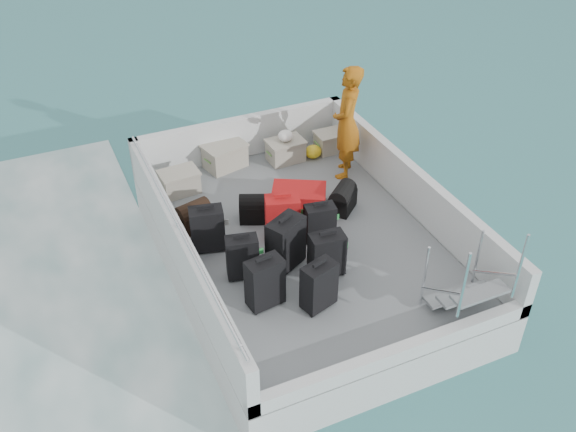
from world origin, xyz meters
name	(u,v)px	position (x,y,z in m)	size (l,w,h in m)	color
ground	(303,271)	(0.00, 0.00, 0.00)	(160.00, 160.00, 0.00)	#1C5E65
ferry_hull	(303,255)	(0.00, 0.00, 0.30)	(3.60, 5.00, 0.60)	silver
deck	(304,237)	(0.00, 0.00, 0.61)	(3.30, 4.70, 0.02)	slate
deck_fittings	(338,222)	(0.35, -0.32, 0.99)	(3.60, 5.00, 0.90)	silver
suitcase_0	(265,283)	(-1.00, -1.02, 0.96)	(0.44, 0.25, 0.68)	black
suitcase_1	(242,258)	(-1.06, -0.42, 0.92)	(0.40, 0.23, 0.61)	black
suitcase_2	(207,229)	(-1.28, 0.30, 0.94)	(0.45, 0.27, 0.64)	black
suitcase_3	(319,286)	(-0.42, -1.31, 0.94)	(0.42, 0.24, 0.64)	black
suitcase_4	(286,244)	(-0.47, -0.45, 0.98)	(0.49, 0.29, 0.72)	black
suitcase_5	(283,218)	(-0.26, 0.13, 0.94)	(0.46, 0.28, 0.64)	#B2170D
suitcase_6	(327,255)	(-0.06, -0.81, 0.93)	(0.44, 0.26, 0.61)	black
suitcase_7	(320,224)	(0.16, -0.16, 0.91)	(0.41, 0.23, 0.57)	black
suitcase_8	(299,198)	(0.25, 0.70, 0.77)	(0.51, 0.78, 0.31)	#B2170D
duffel_0	(194,218)	(-1.31, 0.84, 0.78)	(0.46, 0.30, 0.32)	black
duffel_1	(255,210)	(-0.46, 0.66, 0.78)	(0.43, 0.30, 0.32)	black
duffel_2	(343,200)	(0.80, 0.36, 0.78)	(0.44, 0.30, 0.32)	black
crate_0	(180,183)	(-1.24, 1.79, 0.79)	(0.55, 0.38, 0.33)	#AAA494
crate_1	(225,157)	(-0.36, 2.20, 0.81)	(0.62, 0.43, 0.38)	#AAA494
crate_2	(286,151)	(0.61, 1.98, 0.79)	(0.56, 0.39, 0.34)	#AAA494
crate_3	(332,142)	(1.45, 1.97, 0.78)	(0.51, 0.35, 0.31)	#AAA494
yellow_bag	(313,152)	(1.06, 1.88, 0.73)	(0.28, 0.26, 0.22)	gold
white_bag	(286,137)	(0.61, 1.98, 1.05)	(0.24, 0.24, 0.18)	white
passenger	(347,123)	(1.30, 1.24, 1.52)	(0.67, 0.43, 1.80)	orange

